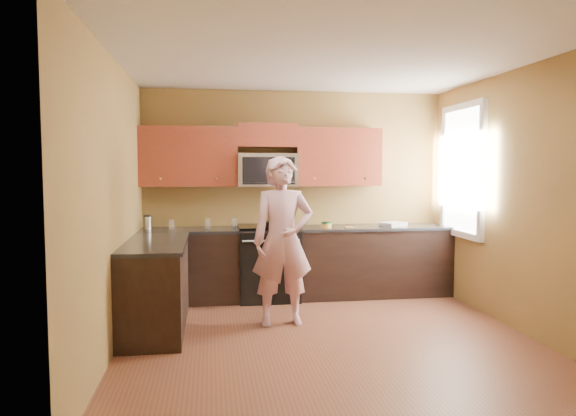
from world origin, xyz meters
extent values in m
plane|color=brown|center=(0.00, 0.00, 0.00)|extent=(4.00, 4.00, 0.00)
plane|color=white|center=(0.00, 0.00, 2.70)|extent=(4.00, 4.00, 0.00)
plane|color=brown|center=(0.00, 2.00, 1.35)|extent=(4.00, 0.00, 4.00)
plane|color=brown|center=(0.00, -2.00, 1.35)|extent=(4.00, 0.00, 4.00)
plane|color=brown|center=(-2.00, 0.00, 1.35)|extent=(0.00, 4.00, 4.00)
plane|color=brown|center=(2.00, 0.00, 1.35)|extent=(0.00, 4.00, 4.00)
cube|color=black|center=(0.00, 1.70, 0.44)|extent=(4.00, 0.60, 0.88)
cube|color=black|center=(-1.70, 0.60, 0.44)|extent=(0.60, 1.60, 0.88)
cube|color=black|center=(0.00, 1.69, 0.90)|extent=(4.00, 0.62, 0.04)
cube|color=black|center=(-1.69, 0.60, 0.90)|extent=(0.62, 1.60, 0.04)
cube|color=maroon|center=(-0.40, 1.83, 2.10)|extent=(0.76, 0.33, 0.30)
imported|color=#D3698A|center=(-0.36, 0.57, 0.90)|extent=(0.68, 0.46, 1.80)
cube|color=#B27F47|center=(0.63, 1.53, 0.93)|extent=(0.12, 0.12, 0.01)
ellipsoid|color=silver|center=(-0.31, 1.51, 0.95)|extent=(0.14, 0.14, 0.06)
ellipsoid|color=silver|center=(0.37, 1.69, 0.95)|extent=(0.15, 0.16, 0.07)
cube|color=silver|center=(1.25, 1.65, 0.95)|extent=(0.38, 0.35, 0.05)
cylinder|color=silver|center=(-1.61, 1.70, 0.98)|extent=(0.08, 0.08, 0.12)
cylinder|color=silver|center=(-1.16, 1.78, 0.98)|extent=(0.08, 0.08, 0.12)
cylinder|color=silver|center=(-0.83, 1.84, 0.98)|extent=(0.08, 0.08, 0.12)
camera|label=1|loc=(-1.12, -4.93, 1.67)|focal=32.67mm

